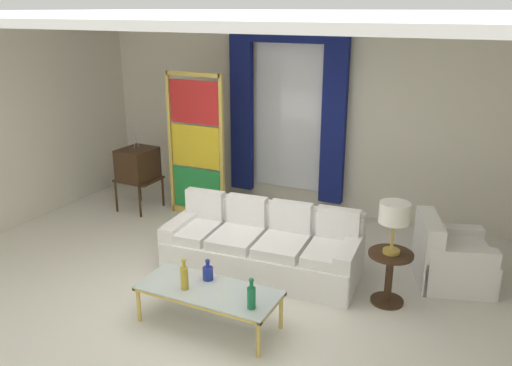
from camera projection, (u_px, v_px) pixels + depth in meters
ground_plane at (215, 292)px, 6.03m from camera, size 16.00×16.00×0.00m
wall_rear at (312, 115)px, 8.17m from camera, size 8.00×0.12×3.00m
wall_left at (12, 123)px, 7.59m from camera, size 0.12×7.00×3.00m
ceiling_slab at (245, 13)px, 5.76m from camera, size 8.00×7.60×0.04m
curtained_window at (287, 99)px, 8.10m from camera, size 2.00×0.17×2.70m
couch_white_long at (264, 246)px, 6.46m from camera, size 2.40×1.09×0.86m
coffee_table at (209, 292)px, 5.29m from camera, size 1.44×0.60×0.41m
bottle_blue_decanter at (208, 272)px, 5.44m from camera, size 0.11×0.11×0.23m
bottle_crystal_tall at (251, 296)px, 4.91m from camera, size 0.08×0.08×0.32m
bottle_amber_squat at (184, 277)px, 5.24m from camera, size 0.08×0.08×0.34m
vintage_tv at (138, 165)px, 8.29m from camera, size 0.62×0.62×1.35m
armchair_white at (449, 260)px, 6.16m from camera, size 1.03×1.02×0.80m
stained_glass_divider at (196, 149)px, 7.93m from camera, size 0.95×0.05×2.20m
peacock_figurine at (217, 214)px, 7.70m from camera, size 0.44×0.60×0.50m
round_side_table at (389, 273)px, 5.71m from camera, size 0.48×0.48×0.59m
table_lamp_brass at (394, 215)px, 5.50m from camera, size 0.32×0.32×0.57m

